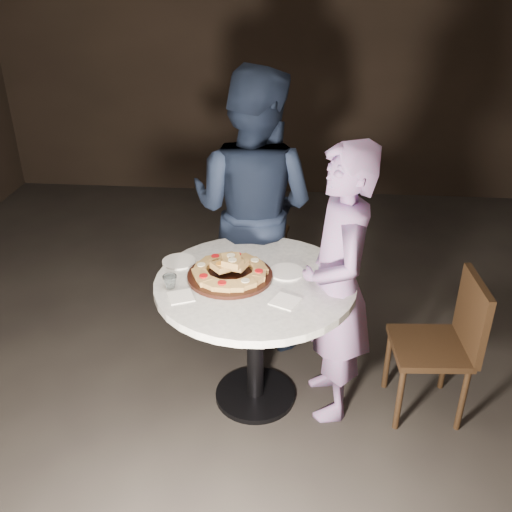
# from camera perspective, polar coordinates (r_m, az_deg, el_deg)

# --- Properties ---
(floor) EXTENTS (7.00, 7.00, 0.00)m
(floor) POSITION_cam_1_polar(r_m,az_deg,el_deg) (3.79, -2.26, -13.24)
(floor) COLOR black
(floor) RESTS_ON ground
(table) EXTENTS (1.21, 1.21, 0.86)m
(table) POSITION_cam_1_polar(r_m,az_deg,el_deg) (3.32, -0.07, -4.83)
(table) COLOR black
(table) RESTS_ON ground
(serving_board) EXTENTS (0.64, 0.64, 0.02)m
(serving_board) POSITION_cam_1_polar(r_m,az_deg,el_deg) (3.26, -2.62, -1.97)
(serving_board) COLOR black
(serving_board) RESTS_ON table
(focaccia_pile) EXTENTS (0.44, 0.43, 0.12)m
(focaccia_pile) POSITION_cam_1_polar(r_m,az_deg,el_deg) (3.24, -2.62, -1.32)
(focaccia_pile) COLOR #AC8042
(focaccia_pile) RESTS_ON serving_board
(plate_left) EXTENTS (0.23, 0.23, 0.01)m
(plate_left) POSITION_cam_1_polar(r_m,az_deg,el_deg) (3.45, -7.72, -0.54)
(plate_left) COLOR white
(plate_left) RESTS_ON table
(plate_right) EXTENTS (0.21, 0.21, 0.01)m
(plate_right) POSITION_cam_1_polar(r_m,az_deg,el_deg) (3.31, 3.07, -1.60)
(plate_right) COLOR white
(plate_right) RESTS_ON table
(water_glass) EXTENTS (0.08, 0.08, 0.07)m
(water_glass) POSITION_cam_1_polar(r_m,az_deg,el_deg) (3.18, -8.59, -2.56)
(water_glass) COLOR silver
(water_glass) RESTS_ON table
(napkin_near) EXTENTS (0.17, 0.17, 0.01)m
(napkin_near) POSITION_cam_1_polar(r_m,az_deg,el_deg) (3.11, -7.53, -4.05)
(napkin_near) COLOR white
(napkin_near) RESTS_ON table
(napkin_far) EXTENTS (0.18, 0.18, 0.01)m
(napkin_far) POSITION_cam_1_polar(r_m,az_deg,el_deg) (3.04, 2.94, -4.54)
(napkin_far) COLOR white
(napkin_far) RESTS_ON table
(chair_far) EXTENTS (0.47, 0.49, 0.89)m
(chair_far) POSITION_cam_1_polar(r_m,az_deg,el_deg) (4.58, 0.15, 2.39)
(chair_far) COLOR black
(chair_far) RESTS_ON ground
(chair_right) EXTENTS (0.47, 0.45, 0.91)m
(chair_right) POSITION_cam_1_polar(r_m,az_deg,el_deg) (3.52, 18.56, -7.78)
(chair_right) COLOR black
(chair_right) RESTS_ON ground
(diner_navy) EXTENTS (1.12, 1.00, 1.92)m
(diner_navy) POSITION_cam_1_polar(r_m,az_deg,el_deg) (3.90, -0.32, 4.76)
(diner_navy) COLOR #141D31
(diner_navy) RESTS_ON ground
(diner_teal) EXTENTS (0.50, 0.67, 1.69)m
(diner_teal) POSITION_cam_1_polar(r_m,az_deg,el_deg) (3.24, 8.11, -3.08)
(diner_teal) COLOR slate
(diner_teal) RESTS_ON ground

